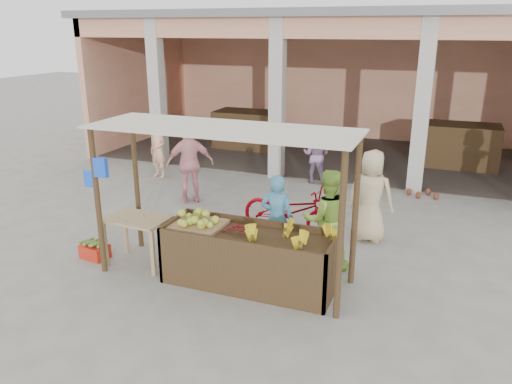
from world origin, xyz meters
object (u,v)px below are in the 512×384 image
at_px(motorcycle, 291,209).
at_px(vendor_green, 327,217).
at_px(red_crate, 95,251).
at_px(side_table, 137,226).
at_px(vendor_blue, 277,216).
at_px(fruit_stall, 249,260).

bearing_deg(motorcycle, vendor_green, -132.09).
relative_size(red_crate, motorcycle, 0.22).
bearing_deg(side_table, vendor_green, 22.01).
height_order(red_crate, vendor_blue, vendor_blue).
bearing_deg(vendor_green, side_table, -3.15).
bearing_deg(vendor_blue, fruit_stall, 78.33).
bearing_deg(vendor_green, fruit_stall, 24.03).
height_order(red_crate, motorcycle, motorcycle).
relative_size(side_table, vendor_blue, 0.64).
bearing_deg(red_crate, motorcycle, 45.18).
distance_m(fruit_stall, vendor_green, 1.44).
bearing_deg(red_crate, vendor_blue, 27.09).
xyz_separation_m(fruit_stall, vendor_blue, (0.14, 0.87, 0.41)).
bearing_deg(vendor_blue, red_crate, 15.66).
relative_size(fruit_stall, vendor_green, 1.49).
bearing_deg(motorcycle, fruit_stall, -174.88).
xyz_separation_m(side_table, red_crate, (-0.84, -0.09, -0.56)).
xyz_separation_m(side_table, motorcycle, (2.01, 2.01, -0.14)).
relative_size(vendor_blue, motorcycle, 0.80).
xyz_separation_m(vendor_blue, vendor_green, (0.81, 0.10, 0.06)).
relative_size(vendor_green, motorcycle, 0.86).
distance_m(vendor_blue, motorcycle, 1.16).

